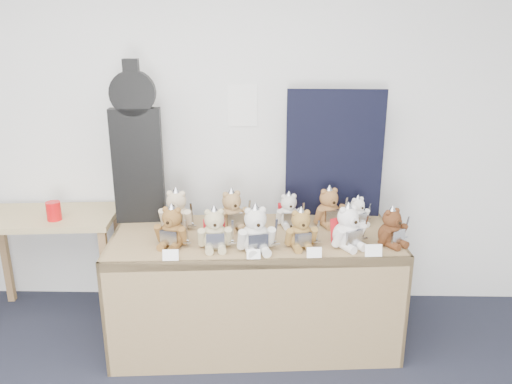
{
  "coord_description": "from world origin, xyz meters",
  "views": [
    {
      "loc": [
        0.8,
        -1.09,
        2.01
      ],
      "look_at": [
        0.73,
        1.8,
        1.09
      ],
      "focal_mm": 35.0,
      "sensor_mm": 36.0,
      "label": 1
    }
  ],
  "objects_px": {
    "side_table": "(49,232)",
    "teddy_back_far_left": "(177,216)",
    "teddy_back_left": "(177,212)",
    "guitar_case": "(137,145)",
    "teddy_front_left": "(215,231)",
    "teddy_front_far_left": "(172,228)",
    "teddy_front_right": "(301,230)",
    "red_cup": "(54,211)",
    "teddy_back_centre_right": "(289,211)",
    "teddy_front_far_right": "(348,228)",
    "display_table": "(255,263)",
    "teddy_front_centre": "(256,231)",
    "teddy_front_end": "(392,229)",
    "teddy_back_right": "(329,208)",
    "teddy_back_centre_left": "(232,212)",
    "teddy_back_end": "(358,212)"
  },
  "relations": [
    {
      "from": "side_table",
      "to": "teddy_back_far_left",
      "type": "bearing_deg",
      "value": -14.1
    },
    {
      "from": "teddy_back_left",
      "to": "guitar_case",
      "type": "bearing_deg",
      "value": 156.03
    },
    {
      "from": "teddy_front_left",
      "to": "teddy_front_far_left",
      "type": "bearing_deg",
      "value": 165.2
    },
    {
      "from": "side_table",
      "to": "teddy_front_right",
      "type": "distance_m",
      "value": 1.83
    },
    {
      "from": "red_cup",
      "to": "teddy_back_far_left",
      "type": "distance_m",
      "value": 0.86
    },
    {
      "from": "teddy_front_far_left",
      "to": "teddy_back_centre_right",
      "type": "xyz_separation_m",
      "value": [
        0.72,
        0.36,
        -0.01
      ]
    },
    {
      "from": "guitar_case",
      "to": "teddy_front_far_right",
      "type": "xyz_separation_m",
      "value": [
        1.36,
        -0.42,
        -0.41
      ]
    },
    {
      "from": "display_table",
      "to": "teddy_front_centre",
      "type": "bearing_deg",
      "value": -90.9
    },
    {
      "from": "side_table",
      "to": "teddy_back_centre_right",
      "type": "distance_m",
      "value": 1.72
    },
    {
      "from": "teddy_back_left",
      "to": "teddy_back_far_left",
      "type": "distance_m",
      "value": 0.04
    },
    {
      "from": "teddy_front_far_right",
      "to": "teddy_front_end",
      "type": "height_order",
      "value": "teddy_front_far_right"
    },
    {
      "from": "teddy_front_end",
      "to": "teddy_back_right",
      "type": "relative_size",
      "value": 0.9
    },
    {
      "from": "display_table",
      "to": "teddy_front_right",
      "type": "distance_m",
      "value": 0.41
    },
    {
      "from": "teddy_back_centre_left",
      "to": "teddy_back_centre_right",
      "type": "xyz_separation_m",
      "value": [
        0.38,
        0.07,
        -0.02
      ]
    },
    {
      "from": "teddy_back_left",
      "to": "side_table",
      "type": "bearing_deg",
      "value": 175.54
    },
    {
      "from": "teddy_front_far_left",
      "to": "teddy_front_centre",
      "type": "height_order",
      "value": "teddy_front_centre"
    },
    {
      "from": "teddy_front_far_right",
      "to": "teddy_back_centre_right",
      "type": "distance_m",
      "value": 0.49
    },
    {
      "from": "teddy_back_centre_right",
      "to": "teddy_back_end",
      "type": "height_order",
      "value": "teddy_back_centre_right"
    },
    {
      "from": "display_table",
      "to": "teddy_front_right",
      "type": "height_order",
      "value": "teddy_front_right"
    },
    {
      "from": "display_table",
      "to": "teddy_back_far_left",
      "type": "relative_size",
      "value": 8.98
    },
    {
      "from": "teddy_back_centre_left",
      "to": "teddy_back_end",
      "type": "bearing_deg",
      "value": -17.59
    },
    {
      "from": "guitar_case",
      "to": "teddy_back_right",
      "type": "distance_m",
      "value": 1.36
    },
    {
      "from": "teddy_front_right",
      "to": "teddy_back_centre_left",
      "type": "height_order",
      "value": "teddy_back_centre_left"
    },
    {
      "from": "guitar_case",
      "to": "teddy_back_far_left",
      "type": "height_order",
      "value": "guitar_case"
    },
    {
      "from": "teddy_back_centre_left",
      "to": "teddy_front_centre",
      "type": "bearing_deg",
      "value": -88.89
    },
    {
      "from": "teddy_front_right",
      "to": "teddy_back_far_left",
      "type": "xyz_separation_m",
      "value": [
        -0.8,
        0.29,
        -0.02
      ]
    },
    {
      "from": "teddy_front_centre",
      "to": "teddy_front_right",
      "type": "height_order",
      "value": "teddy_front_centre"
    },
    {
      "from": "side_table",
      "to": "teddy_front_centre",
      "type": "height_order",
      "value": "teddy_front_centre"
    },
    {
      "from": "teddy_front_right",
      "to": "teddy_front_far_right",
      "type": "bearing_deg",
      "value": -8.39
    },
    {
      "from": "teddy_back_far_left",
      "to": "guitar_case",
      "type": "bearing_deg",
      "value": 158.47
    },
    {
      "from": "teddy_front_right",
      "to": "guitar_case",
      "type": "bearing_deg",
      "value": 147.6
    },
    {
      "from": "teddy_back_left",
      "to": "teddy_back_right",
      "type": "xyz_separation_m",
      "value": [
        1.01,
        0.11,
        -0.0
      ]
    },
    {
      "from": "display_table",
      "to": "teddy_front_far_right",
      "type": "bearing_deg",
      "value": -14.13
    },
    {
      "from": "teddy_front_end",
      "to": "teddy_front_centre",
      "type": "bearing_deg",
      "value": 154.04
    },
    {
      "from": "display_table",
      "to": "teddy_front_far_right",
      "type": "relative_size",
      "value": 6.28
    },
    {
      "from": "teddy_front_far_left",
      "to": "teddy_back_end",
      "type": "xyz_separation_m",
      "value": [
        1.19,
        0.38,
        -0.03
      ]
    },
    {
      "from": "teddy_front_far_left",
      "to": "teddy_front_end",
      "type": "distance_m",
      "value": 1.34
    },
    {
      "from": "red_cup",
      "to": "teddy_back_left",
      "type": "distance_m",
      "value": 0.86
    },
    {
      "from": "guitar_case",
      "to": "teddy_back_centre_left",
      "type": "xyz_separation_m",
      "value": [
        0.64,
        -0.14,
        -0.42
      ]
    },
    {
      "from": "side_table",
      "to": "teddy_back_right",
      "type": "xyz_separation_m",
      "value": [
        1.97,
        -0.08,
        0.22
      ]
    },
    {
      "from": "teddy_back_right",
      "to": "red_cup",
      "type": "bearing_deg",
      "value": 159.3
    },
    {
      "from": "teddy_front_centre",
      "to": "teddy_back_right",
      "type": "bearing_deg",
      "value": 27.62
    },
    {
      "from": "teddy_front_centre",
      "to": "teddy_back_end",
      "type": "distance_m",
      "value": 0.81
    },
    {
      "from": "teddy_back_centre_right",
      "to": "teddy_back_far_left",
      "type": "relative_size",
      "value": 1.21
    },
    {
      "from": "display_table",
      "to": "teddy_back_right",
      "type": "distance_m",
      "value": 0.63
    },
    {
      "from": "guitar_case",
      "to": "teddy_front_right",
      "type": "bearing_deg",
      "value": -28.4
    },
    {
      "from": "teddy_back_centre_left",
      "to": "teddy_back_centre_right",
      "type": "bearing_deg",
      "value": -13.66
    },
    {
      "from": "guitar_case",
      "to": "teddy_back_centre_left",
      "type": "distance_m",
      "value": 0.78
    },
    {
      "from": "teddy_back_left",
      "to": "teddy_back_end",
      "type": "relative_size",
      "value": 1.38
    },
    {
      "from": "teddy_back_right",
      "to": "teddy_back_far_left",
      "type": "relative_size",
      "value": 1.4
    }
  ]
}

